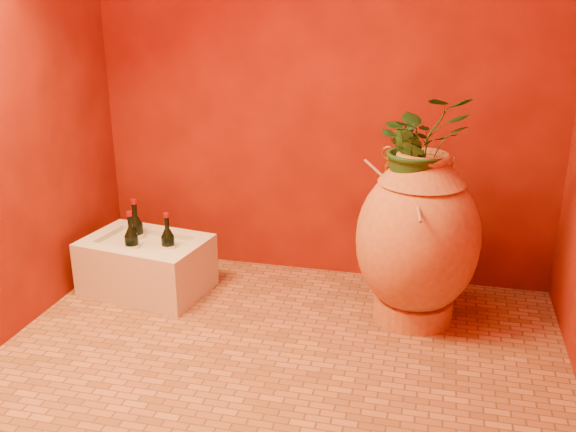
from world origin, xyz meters
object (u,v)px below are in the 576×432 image
(wine_bottle_a, at_px, (132,247))
(wall_tap, at_px, (388,161))
(wine_bottle_c, at_px, (168,247))
(amphora, at_px, (417,239))
(stone_basin, at_px, (147,266))
(wine_bottle_b, at_px, (137,236))

(wine_bottle_a, xyz_separation_m, wall_tap, (1.26, 0.45, 0.42))
(wine_bottle_c, bearing_deg, amphora, 1.86)
(wine_bottle_c, xyz_separation_m, wall_tap, (1.08, 0.41, 0.42))
(stone_basin, bearing_deg, wall_tap, 18.01)
(stone_basin, xyz_separation_m, wall_tap, (1.21, 0.39, 0.55))
(wine_bottle_a, xyz_separation_m, wine_bottle_b, (-0.04, 0.13, 0.01))
(wine_bottle_a, distance_m, wine_bottle_c, 0.19)
(stone_basin, xyz_separation_m, wine_bottle_a, (-0.04, -0.06, 0.13))
(wine_bottle_c, bearing_deg, stone_basin, 175.38)
(wine_bottle_a, bearing_deg, wine_bottle_c, 14.42)
(stone_basin, bearing_deg, wine_bottle_b, 138.21)
(amphora, distance_m, wall_tap, 0.49)
(wine_bottle_b, distance_m, wall_tap, 1.40)
(stone_basin, bearing_deg, wine_bottle_c, -4.62)
(amphora, height_order, stone_basin, amphora)
(amphora, bearing_deg, wall_tap, 117.29)
(wine_bottle_a, bearing_deg, stone_basin, 52.62)
(stone_basin, height_order, wall_tap, wall_tap)
(wine_bottle_b, relative_size, wall_tap, 1.88)
(amphora, relative_size, stone_basin, 1.22)
(wine_bottle_b, distance_m, wine_bottle_c, 0.24)
(amphora, bearing_deg, wine_bottle_c, -178.14)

